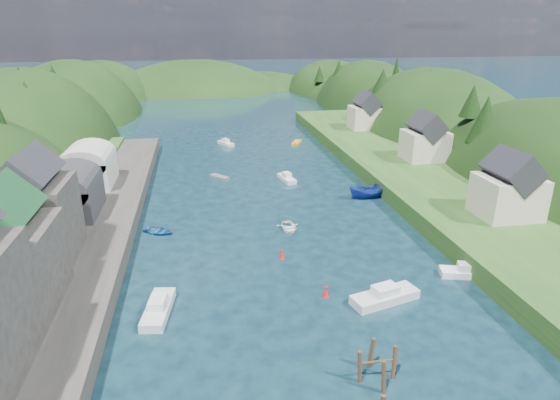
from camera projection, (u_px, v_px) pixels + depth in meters
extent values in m
plane|color=black|center=(258.00, 178.00, 79.89)|extent=(600.00, 600.00, 0.00)
ellipsoid|color=black|center=(32.00, 194.00, 98.83)|extent=(44.00, 75.56, 52.00)
ellipsoid|color=black|center=(78.00, 144.00, 138.28)|extent=(44.00, 75.56, 48.19)
ellipsoid|color=black|center=(102.00, 114.00, 176.48)|extent=(44.00, 75.56, 39.00)
ellipsoid|color=black|center=(558.00, 244.00, 73.30)|extent=(36.00, 75.56, 44.49)
ellipsoid|color=black|center=(429.00, 170.00, 113.20)|extent=(36.00, 75.56, 48.00)
ellipsoid|color=black|center=(368.00, 131.00, 152.67)|extent=(36.00, 75.56, 44.49)
ellipsoid|color=black|center=(332.00, 106.00, 190.91)|extent=(36.00, 75.56, 36.00)
ellipsoid|color=black|center=(196.00, 115.00, 192.50)|extent=(80.00, 60.00, 44.00)
ellipsoid|color=black|center=(261.00, 113.00, 206.97)|extent=(70.00, 56.00, 36.00)
cone|color=black|center=(27.00, 97.00, 82.42)|extent=(4.73, 4.73, 5.65)
cone|color=black|center=(21.00, 87.00, 89.62)|extent=(4.34, 4.34, 7.64)
cone|color=black|center=(63.00, 106.00, 100.10)|extent=(5.28, 5.28, 5.01)
cone|color=black|center=(54.00, 80.00, 109.68)|extent=(4.77, 4.77, 6.89)
cone|color=black|center=(89.00, 92.00, 119.73)|extent=(4.07, 4.07, 4.95)
cone|color=black|center=(83.00, 82.00, 132.71)|extent=(4.56, 4.56, 7.68)
cone|color=black|center=(76.00, 85.00, 136.81)|extent=(4.75, 4.75, 5.44)
cone|color=black|center=(101.00, 77.00, 150.52)|extent=(4.27, 4.27, 7.04)
cone|color=black|center=(485.00, 119.00, 74.44)|extent=(5.29, 5.29, 7.51)
cone|color=black|center=(472.00, 101.00, 80.38)|extent=(4.07, 4.07, 5.55)
cone|color=black|center=(439.00, 112.00, 94.57)|extent=(3.40, 3.40, 5.38)
cone|color=black|center=(428.00, 89.00, 103.55)|extent=(4.94, 4.94, 8.48)
cone|color=black|center=(383.00, 81.00, 111.50)|extent=(5.25, 5.25, 5.87)
cone|color=black|center=(396.00, 73.00, 122.07)|extent=(3.36, 3.36, 8.56)
cone|color=black|center=(377.00, 76.00, 137.07)|extent=(4.57, 4.57, 6.71)
cone|color=black|center=(354.00, 77.00, 147.41)|extent=(3.59, 3.59, 6.85)
cone|color=black|center=(339.00, 68.00, 152.26)|extent=(4.14, 4.14, 5.59)
cone|color=black|center=(319.00, 74.00, 166.48)|extent=(3.83, 3.83, 5.45)
cube|color=#2D2B28|center=(63.00, 268.00, 47.96)|extent=(12.00, 110.00, 2.00)
cube|color=#2D2B28|center=(4.00, 268.00, 38.68)|extent=(8.00, 9.00, 7.00)
cube|color=#2D2B28|center=(37.00, 221.00, 46.81)|extent=(7.00, 8.00, 8.00)
cube|color=black|center=(28.00, 175.00, 45.12)|extent=(5.15, 8.32, 5.15)
cube|color=#2D2D30|center=(69.00, 199.00, 58.58)|extent=(7.00, 9.00, 4.00)
cylinder|color=#2D2D30|center=(67.00, 184.00, 57.88)|extent=(7.00, 9.00, 7.00)
cube|color=#B2B2A8|center=(89.00, 171.00, 69.66)|extent=(7.00, 9.00, 4.00)
cylinder|color=#B2B2A8|center=(87.00, 158.00, 68.96)|extent=(7.00, 9.00, 7.00)
cube|color=#234719|center=(422.00, 181.00, 74.30)|extent=(16.00, 120.00, 2.40)
cube|color=beige|center=(507.00, 197.00, 56.72)|extent=(7.00, 6.00, 5.00)
cube|color=black|center=(512.00, 170.00, 55.55)|extent=(5.15, 6.24, 5.15)
cube|color=beige|center=(425.00, 145.00, 81.04)|extent=(7.00, 6.00, 5.00)
cube|color=black|center=(427.00, 126.00, 79.87)|extent=(5.15, 6.24, 5.15)
cube|color=beige|center=(366.00, 117.00, 105.79)|extent=(7.00, 6.00, 5.00)
cube|color=black|center=(367.00, 103.00, 104.63)|extent=(5.15, 6.24, 5.15)
cylinder|color=#382314|center=(394.00, 366.00, 34.10)|extent=(0.32, 0.32, 3.32)
cylinder|color=#382314|center=(371.00, 356.00, 35.10)|extent=(0.32, 0.32, 3.32)
cylinder|color=#382314|center=(360.00, 370.00, 33.68)|extent=(0.32, 0.32, 3.32)
cylinder|color=#382314|center=(384.00, 380.00, 32.69)|extent=(0.32, 0.32, 3.32)
cylinder|color=#382314|center=(377.00, 361.00, 33.69)|extent=(3.13, 0.16, 0.16)
cone|color=red|center=(326.00, 292.00, 44.71)|extent=(0.70, 0.70, 0.90)
sphere|color=red|center=(326.00, 287.00, 44.54)|extent=(0.30, 0.30, 0.30)
cone|color=red|center=(282.00, 255.00, 52.03)|extent=(0.70, 0.70, 0.90)
sphere|color=red|center=(282.00, 251.00, 51.86)|extent=(0.30, 0.30, 0.30)
cube|color=#575E64|center=(220.00, 177.00, 79.27)|extent=(3.46, 3.71, 0.53)
cube|color=#C08816|center=(297.00, 143.00, 102.62)|extent=(3.05, 4.50, 0.60)
imported|color=white|center=(289.00, 228.00, 59.44)|extent=(2.89, 4.05, 0.84)
cube|color=white|center=(467.00, 273.00, 48.36)|extent=(5.63, 3.09, 0.75)
cube|color=silver|center=(468.00, 267.00, 48.10)|extent=(2.13, 1.68, 0.70)
cube|color=silver|center=(226.00, 143.00, 101.96)|extent=(3.52, 4.95, 0.67)
cube|color=silver|center=(226.00, 140.00, 101.71)|extent=(1.72, 1.98, 0.70)
imported|color=#1C379C|center=(367.00, 193.00, 69.93)|extent=(5.81, 2.48, 2.20)
cube|color=silver|center=(158.00, 309.00, 42.06)|extent=(2.92, 6.38, 0.86)
cube|color=silver|center=(158.00, 302.00, 41.78)|extent=(1.72, 2.34, 0.70)
imported|color=#1A4D93|center=(159.00, 231.00, 58.39)|extent=(5.01, 4.59, 0.85)
cube|color=silver|center=(385.00, 297.00, 43.90)|extent=(6.96, 3.86, 0.93)
cube|color=silver|center=(385.00, 289.00, 43.60)|extent=(2.64, 2.09, 0.70)
cube|color=silver|center=(287.00, 179.00, 78.35)|extent=(2.59, 5.18, 0.69)
cube|color=silver|center=(287.00, 175.00, 78.10)|extent=(1.47, 1.93, 0.70)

